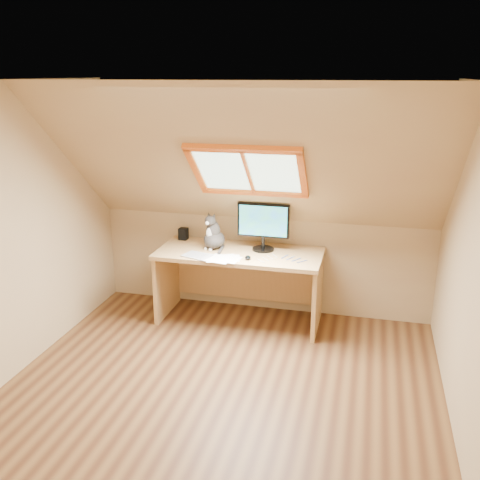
% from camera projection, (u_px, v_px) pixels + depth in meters
% --- Properties ---
extents(ground, '(3.50, 3.50, 0.00)m').
position_uv_depth(ground, '(217.00, 397.00, 4.22)').
color(ground, brown).
rests_on(ground, ground).
extents(room_shell, '(3.52, 3.52, 2.41)m').
position_uv_depth(room_shell, '(211.00, 226.00, 3.71)').
color(room_shell, tan).
rests_on(room_shell, ground).
extents(desk, '(1.64, 0.72, 0.75)m').
position_uv_depth(desk, '(241.00, 270.00, 5.45)').
color(desk, tan).
rests_on(desk, ground).
extents(monitor, '(0.52, 0.22, 0.48)m').
position_uv_depth(monitor, '(263.00, 224.00, 5.27)').
color(monitor, black).
rests_on(monitor, desk).
extents(cat, '(0.29, 0.31, 0.39)m').
position_uv_depth(cat, '(214.00, 235.00, 5.37)').
color(cat, '#393533').
rests_on(cat, desk).
extents(desk_speaker, '(0.09, 0.09, 0.12)m').
position_uv_depth(desk_speaker, '(183.00, 234.00, 5.68)').
color(desk_speaker, black).
rests_on(desk_speaker, desk).
extents(graphics_tablet, '(0.31, 0.26, 0.01)m').
position_uv_depth(graphics_tablet, '(197.00, 256.00, 5.18)').
color(graphics_tablet, '#B2B2B7').
rests_on(graphics_tablet, desk).
extents(mouse, '(0.08, 0.11, 0.03)m').
position_uv_depth(mouse, '(248.00, 258.00, 5.09)').
color(mouse, black).
rests_on(mouse, desk).
extents(papers, '(0.35, 0.30, 0.01)m').
position_uv_depth(papers, '(221.00, 259.00, 5.10)').
color(papers, white).
rests_on(papers, desk).
extents(cables, '(0.51, 0.26, 0.01)m').
position_uv_depth(cables, '(283.00, 259.00, 5.10)').
color(cables, silver).
rests_on(cables, desk).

